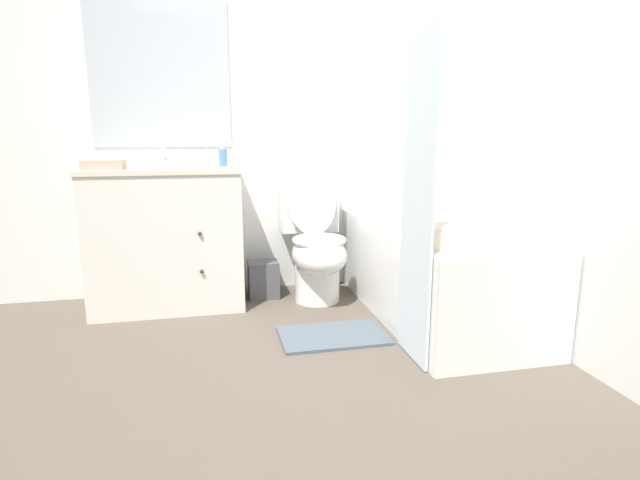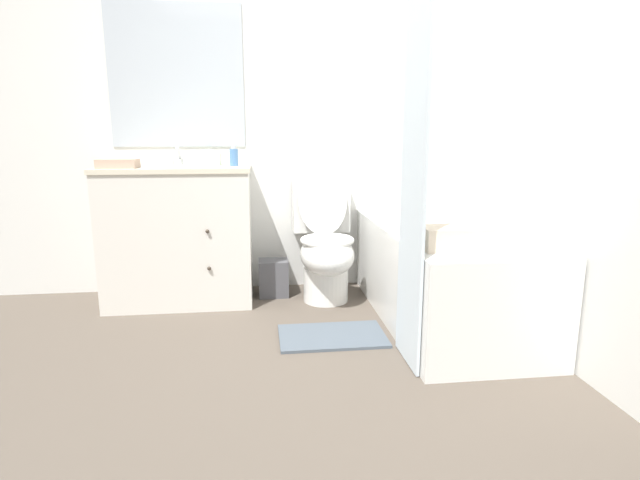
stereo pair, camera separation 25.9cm
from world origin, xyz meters
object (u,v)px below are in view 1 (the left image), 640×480
toilet (316,244)px  bath_mat (333,335)px  vanity_cabinet (167,237)px  soap_dispenser (223,157)px  hand_towel_folded (104,165)px  tissue_box (197,159)px  bath_towel_folded (457,235)px  bathtub (434,270)px  wastebasket (263,279)px  sink_faucet (165,160)px

toilet → bath_mat: toilet is taller
vanity_cabinet → soap_dispenser: (0.37, 0.01, 0.50)m
vanity_cabinet → hand_towel_folded: 0.58m
toilet → tissue_box: bearing=166.0°
vanity_cabinet → bath_mat: size_ratio=1.62×
tissue_box → soap_dispenser: size_ratio=0.97×
tissue_box → bath_mat: size_ratio=0.23×
toilet → bath_towel_folded: 1.13m
bathtub → tissue_box: tissue_box is taller
bath_towel_folded → vanity_cabinet: bearing=144.1°
bath_towel_folded → toilet: bearing=117.3°
wastebasket → bath_mat: bearing=-69.3°
tissue_box → hand_towel_folded: size_ratio=0.59×
wastebasket → bath_towel_folded: size_ratio=0.76×
sink_faucet → bathtub: bearing=-24.2°
tissue_box → bathtub: bearing=-24.9°
toilet → bath_mat: size_ratio=1.51×
wastebasket → soap_dispenser: 0.87m
vanity_cabinet → toilet: (0.96, -0.08, -0.08)m
soap_dispenser → tissue_box: bearing=148.0°
soap_dispenser → hand_towel_folded: bearing=-169.2°
bath_towel_folded → sink_faucet: bearing=139.7°
sink_faucet → bathtub: 1.88m
soap_dispenser → sink_faucet: bearing=154.7°
toilet → soap_dispenser: bearing=171.6°
wastebasket → tissue_box: size_ratio=1.88×
bathtub → soap_dispenser: bearing=156.1°
sink_faucet → toilet: (0.96, -0.26, -0.56)m
bath_towel_folded → bathtub: bearing=74.9°
vanity_cabinet → tissue_box: bearing=27.5°
toilet → bath_towel_folded: (0.50, -0.98, 0.23)m
sink_faucet → wastebasket: 1.03m
tissue_box → soap_dispenser: 0.19m
sink_faucet → toilet: sink_faucet is taller
sink_faucet → bath_towel_folded: sink_faucet is taller
toilet → tissue_box: (-0.75, 0.19, 0.56)m
bathtub → bath_mat: 0.78m
vanity_cabinet → soap_dispenser: size_ratio=6.83×
tissue_box → bath_mat: bearing=-51.1°
sink_faucet → bathtub: sink_faucet is taller
bath_mat → hand_towel_folded: bearing=152.8°
toilet → bathtub: toilet is taller
toilet → tissue_box: 0.95m
vanity_cabinet → sink_faucet: bearing=90.0°
tissue_box → wastebasket: bearing=-11.4°
toilet → bath_mat: 0.77m
bathtub → wastebasket: bathtub is taller
sink_faucet → hand_towel_folded: 0.44m
tissue_box → soap_dispenser: soap_dispenser is taller
soap_dispenser → hand_towel_folded: size_ratio=0.61×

